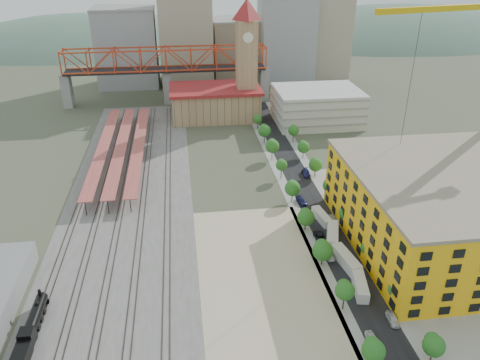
{
  "coord_description": "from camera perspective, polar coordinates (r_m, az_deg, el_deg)",
  "views": [
    {
      "loc": [
        -19.76,
        -109.64,
        66.19
      ],
      "look_at": [
        -5.11,
        1.06,
        10.0
      ],
      "focal_mm": 35.0,
      "sensor_mm": 36.0,
      "label": 1
    }
  ],
  "objects": [
    {
      "name": "ground",
      "position": [
        129.58,
        2.31,
        -4.03
      ],
      "size": [
        400.0,
        400.0,
        0.0
      ],
      "primitive_type": "plane",
      "color": "#474C38",
      "rests_on": "ground"
    },
    {
      "name": "ballast_strip",
      "position": [
        144.24,
        -13.14,
        -1.35
      ],
      "size": [
        36.0,
        165.0,
        0.06
      ],
      "primitive_type": "cube",
      "color": "#605E59",
      "rests_on": "ground"
    },
    {
      "name": "dirt_lot",
      "position": [
        103.59,
        3.05,
        -13.03
      ],
      "size": [
        28.0,
        67.0,
        0.06
      ],
      "primitive_type": "cube",
      "color": "tan",
      "rests_on": "ground"
    },
    {
      "name": "street_asphalt",
      "position": [
        145.57,
        7.54,
        -0.57
      ],
      "size": [
        12.0,
        170.0,
        0.06
      ],
      "primitive_type": "cube",
      "color": "black",
      "rests_on": "ground"
    },
    {
      "name": "sidewalk_west",
      "position": [
        144.32,
        5.43,
        -0.71
      ],
      "size": [
        3.0,
        170.0,
        0.04
      ],
      "primitive_type": "cube",
      "color": "gray",
      "rests_on": "ground"
    },
    {
      "name": "sidewalk_east",
      "position": [
        147.02,
        9.61,
        -0.44
      ],
      "size": [
        3.0,
        170.0,
        0.04
      ],
      "primitive_type": "cube",
      "color": "gray",
      "rests_on": "ground"
    },
    {
      "name": "construction_pad",
      "position": [
        128.87,
        24.19,
        -6.83
      ],
      "size": [
        50.0,
        90.0,
        0.06
      ],
      "primitive_type": "cube",
      "color": "gray",
      "rests_on": "ground"
    },
    {
      "name": "rail_tracks",
      "position": [
        144.4,
        -13.85,
        -1.35
      ],
      "size": [
        26.56,
        160.0,
        0.18
      ],
      "color": "#382B23",
      "rests_on": "ground"
    },
    {
      "name": "platform_canopies",
      "position": [
        168.02,
        -14.28,
        4.13
      ],
      "size": [
        16.0,
        80.0,
        4.12
      ],
      "color": "#B85C46",
      "rests_on": "ground"
    },
    {
      "name": "station_hall",
      "position": [
        201.21,
        -3.04,
        9.47
      ],
      "size": [
        38.0,
        24.0,
        13.1
      ],
      "color": "tan",
      "rests_on": "ground"
    },
    {
      "name": "clock_tower",
      "position": [
        195.29,
        0.8,
        15.64
      ],
      "size": [
        12.0,
        12.0,
        52.0
      ],
      "color": "tan",
      "rests_on": "ground"
    },
    {
      "name": "parking_garage",
      "position": [
        197.19,
        9.37,
        8.89
      ],
      "size": [
        34.0,
        26.0,
        14.0
      ],
      "primitive_type": "cube",
      "color": "silver",
      "rests_on": "ground"
    },
    {
      "name": "truss_bridge",
      "position": [
        219.85,
        -9.0,
        13.97
      ],
      "size": [
        94.0,
        9.6,
        25.6
      ],
      "color": "gray",
      "rests_on": "ground"
    },
    {
      "name": "construction_building",
      "position": [
        122.77,
        23.8,
        -3.33
      ],
      "size": [
        44.6,
        50.6,
        18.8
      ],
      "color": "yellow",
      "rests_on": "ground"
    },
    {
      "name": "street_trees",
      "position": [
        137.12,
        8.57,
        -2.48
      ],
      "size": [
        15.4,
        124.4,
        8.0
      ],
      "color": "#20621D",
      "rests_on": "ground"
    },
    {
      "name": "skyline",
      "position": [
        257.1,
        -1.41,
        16.99
      ],
      "size": [
        133.0,
        46.0,
        60.0
      ],
      "color": "#9EA0A3",
      "rests_on": "ground"
    },
    {
      "name": "distant_hills",
      "position": [
        402.61,
        2.28,
        5.47
      ],
      "size": [
        647.0,
        264.0,
        227.0
      ],
      "color": "#4C6B59",
      "rests_on": "ground"
    },
    {
      "name": "locomotive",
      "position": [
        100.22,
        -24.05,
        -16.1
      ],
      "size": [
        2.55,
        19.65,
        4.91
      ],
      "color": "black",
      "rests_on": "ground"
    },
    {
      "name": "site_trailer_a",
      "position": [
        105.38,
        14.41,
        -12.32
      ],
      "size": [
        4.21,
        9.62,
        2.55
      ],
      "primitive_type": "cube",
      "rotation": [
        0.0,
        0.0,
        -0.2
      ],
      "color": "silver",
      "rests_on": "ground"
    },
    {
      "name": "site_trailer_b",
      "position": [
        111.85,
        12.8,
        -9.46
      ],
      "size": [
        4.34,
        10.53,
        2.8
      ],
      "primitive_type": "cube",
      "rotation": [
        0.0,
        0.0,
        0.17
      ],
      "color": "silver",
      "rests_on": "ground"
    },
    {
      "name": "site_trailer_c",
      "position": [
        119.77,
        11.19,
        -6.61
      ],
      "size": [
        5.84,
        10.64,
        2.82
      ],
      "primitive_type": "cube",
      "rotation": [
        0.0,
        0.0,
        -0.32
      ],
      "color": "silver",
      "rests_on": "ground"
    },
    {
      "name": "site_trailer_d",
      "position": [
        127.23,
        9.94,
        -4.46
      ],
      "size": [
        3.55,
        8.88,
        2.36
      ],
      "primitive_type": "cube",
      "rotation": [
        0.0,
        0.0,
        0.15
      ],
      "color": "silver",
      "rests_on": "ground"
    },
    {
      "name": "car_0",
      "position": [
        94.75,
        15.85,
        -18.26
      ],
      "size": [
        1.89,
        4.49,
        1.51
      ],
      "primitive_type": "imported",
      "rotation": [
        0.0,
        0.0,
        0.02
      ],
      "color": "silver",
      "rests_on": "ground"
    },
    {
      "name": "car_1",
      "position": [
        113.63,
        10.83,
        -9.06
      ],
      "size": [
        1.51,
        4.05,
        1.32
      ],
      "primitive_type": "imported",
      "rotation": [
        0.0,
        0.0,
        0.03
      ],
      "color": "gray",
      "rests_on": "ground"
    },
    {
      "name": "car_2",
      "position": [
        119.42,
        9.76,
        -6.95
      ],
      "size": [
        2.69,
        5.6,
        1.54
      ],
      "primitive_type": "imported",
      "rotation": [
        0.0,
        0.0,
        -0.02
      ],
      "color": "black",
      "rests_on": "ground"
    },
    {
      "name": "car_3",
      "position": [
        134.97,
        7.5,
        -2.56
      ],
      "size": [
        2.74,
        5.12,
        1.41
      ],
      "primitive_type": "imported",
      "rotation": [
        0.0,
        0.0,
        0.16
      ],
      "color": "navy",
      "rests_on": "ground"
    },
    {
      "name": "car_4",
      "position": [
        99.97,
        18.12,
        -15.82
      ],
      "size": [
        2.0,
        4.49,
        1.5
      ],
      "primitive_type": "imported",
      "rotation": [
        0.0,
        0.0,
        -0.05
      ],
      "color": "silver",
      "rests_on": "ground"
    },
    {
      "name": "car_5",
      "position": [
        128.05,
        11.26,
        -4.65
      ],
      "size": [
        1.92,
        4.1,
        1.3
      ],
      "primitive_type": "imported",
      "rotation": [
        0.0,
        0.0,
        0.14
      ],
      "color": "gray",
      "rests_on": "ground"
    },
    {
      "name": "car_6",
      "position": [
        151.37,
        8.07,
        0.78
      ],
      "size": [
        2.28,
        4.79,
        1.32
      ],
      "primitive_type": "imported",
      "rotation": [
        0.0,
        0.0,
        -0.02
      ],
      "color": "black",
      "rests_on": "ground"
    },
    {
      "name": "car_7",
      "position": [
        151.36,
        8.07,
        0.83
      ],
      "size": [
        2.75,
        5.7,
        1.6
      ],
      "primitive_type": "imported",
      "rotation": [
        0.0,
        0.0,
        -0.1
      ],
      "color": "navy",
      "rests_on": "ground"
    }
  ]
}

